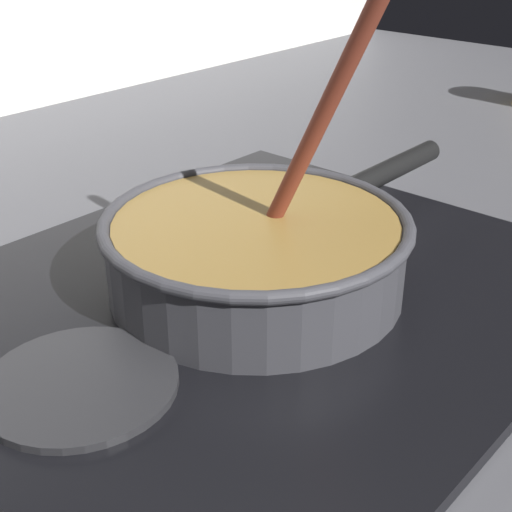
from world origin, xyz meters
name	(u,v)px	position (x,y,z in m)	size (l,w,h in m)	color
ground	(362,362)	(0.00, 0.00, -0.02)	(2.40, 1.60, 0.04)	#4C4C51
hob_plate	(256,295)	(-0.01, 0.11, 0.01)	(0.56, 0.48, 0.01)	black
burner_ring	(256,285)	(-0.01, 0.11, 0.02)	(0.18, 0.18, 0.01)	#592D0C
spare_burner	(80,384)	(-0.19, 0.11, 0.01)	(0.14, 0.14, 0.01)	#262628
cooking_pan	(258,249)	(-0.01, 0.11, 0.05)	(0.42, 0.26, 0.32)	#38383D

